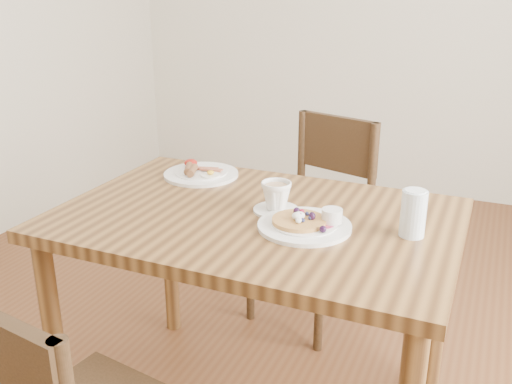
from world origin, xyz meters
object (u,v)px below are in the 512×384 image
(breakfast_plate, at_px, (200,173))
(water_glass, at_px, (413,214))
(pancake_plate, at_px, (306,223))
(chair_far, at_px, (318,210))
(teacup_saucer, at_px, (276,198))
(dining_table, at_px, (256,243))

(breakfast_plate, height_order, water_glass, water_glass)
(pancake_plate, height_order, water_glass, water_glass)
(chair_far, distance_m, pancake_plate, 0.82)
(teacup_saucer, bearing_deg, breakfast_plate, 151.23)
(chair_far, height_order, teacup_saucer, chair_far)
(chair_far, xyz_separation_m, water_glass, (0.48, -0.69, 0.32))
(pancake_plate, xyz_separation_m, breakfast_plate, (-0.51, 0.29, -0.00))
(water_glass, bearing_deg, breakfast_plate, 164.07)
(dining_table, relative_size, breakfast_plate, 4.44)
(pancake_plate, xyz_separation_m, water_glass, (0.29, 0.07, 0.05))
(chair_far, bearing_deg, dining_table, 108.16)
(breakfast_plate, relative_size, teacup_saucer, 1.93)
(teacup_saucer, xyz_separation_m, water_glass, (0.41, -0.02, 0.02))
(breakfast_plate, distance_m, water_glass, 0.83)
(breakfast_plate, relative_size, water_glass, 2.05)
(pancake_plate, height_order, breakfast_plate, pancake_plate)
(pancake_plate, relative_size, teacup_saucer, 1.93)
(water_glass, bearing_deg, pancake_plate, -166.96)
(pancake_plate, distance_m, teacup_saucer, 0.15)
(pancake_plate, bearing_deg, water_glass, 13.04)
(dining_table, distance_m, chair_far, 0.73)
(breakfast_plate, xyz_separation_m, teacup_saucer, (0.38, -0.21, 0.03))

